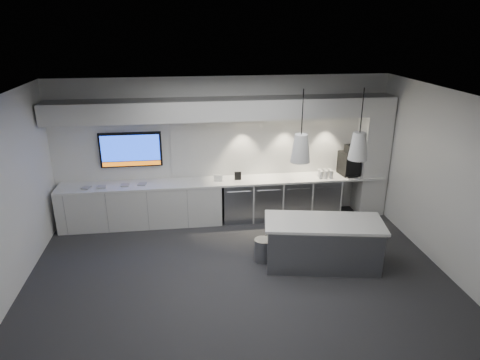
{
  "coord_description": "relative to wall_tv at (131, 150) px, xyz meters",
  "views": [
    {
      "loc": [
        -0.78,
        -6.16,
        4.03
      ],
      "look_at": [
        0.18,
        1.1,
        1.3
      ],
      "focal_mm": 32.0,
      "sensor_mm": 36.0,
      "label": 1
    }
  ],
  "objects": [
    {
      "name": "tray_c",
      "position": [
        -0.13,
        -0.32,
        -0.65
      ],
      "size": [
        0.16,
        0.16,
        0.02
      ],
      "primitive_type": "cube",
      "rotation": [
        0.0,
        0.0,
        0.02
      ],
      "color": "#9D9D9D",
      "rests_on": "back_counter"
    },
    {
      "name": "tray_b",
      "position": [
        -0.58,
        -0.37,
        -0.65
      ],
      "size": [
        0.17,
        0.17,
        0.02
      ],
      "primitive_type": "cube",
      "rotation": [
        0.0,
        0.0,
        0.1
      ],
      "color": "#9D9D9D",
      "rests_on": "back_counter"
    },
    {
      "name": "soffit",
      "position": [
        1.9,
        -0.25,
        0.84
      ],
      "size": [
        6.9,
        0.6,
        0.4
      ],
      "primitive_type": "cube",
      "color": "silver",
      "rests_on": "wall_back"
    },
    {
      "name": "sign_white",
      "position": [
        1.75,
        -0.32,
        -0.59
      ],
      "size": [
        0.18,
        0.07,
        0.14
      ],
      "primitive_type": "cube",
      "rotation": [
        0.0,
        0.0,
        -0.32
      ],
      "color": "white",
      "rests_on": "back_counter"
    },
    {
      "name": "coffee_machine",
      "position": [
        4.59,
        -0.25,
        -0.39
      ],
      "size": [
        0.42,
        0.57,
        0.66
      ],
      "rotation": [
        0.0,
        0.0,
        0.15
      ],
      "color": "black",
      "rests_on": "back_counter"
    },
    {
      "name": "wall_tv",
      "position": [
        0.0,
        0.0,
        0.0
      ],
      "size": [
        1.25,
        0.07,
        0.72
      ],
      "color": "black",
      "rests_on": "wall_back"
    },
    {
      "name": "fridge_unit_b",
      "position": [
        2.78,
        -0.27,
        -1.13
      ],
      "size": [
        0.6,
        0.61,
        0.85
      ],
      "primitive_type": "cube",
      "color": "gray",
      "rests_on": "floor"
    },
    {
      "name": "wall_right",
      "position": [
        5.4,
        -2.45,
        -0.06
      ],
      "size": [
        0.0,
        7.0,
        7.0
      ],
      "primitive_type": "plane",
      "rotation": [
        1.57,
        0.0,
        -1.57
      ],
      "color": "white",
      "rests_on": "floor"
    },
    {
      "name": "bin",
      "position": [
        2.39,
        -2.03,
        -1.35
      ],
      "size": [
        0.33,
        0.33,
        0.41
      ],
      "primitive_type": "cylinder",
      "rotation": [
        0.0,
        0.0,
        0.13
      ],
      "color": "gray",
      "rests_on": "floor"
    },
    {
      "name": "fridge_unit_a",
      "position": [
        2.15,
        -0.27,
        -1.13
      ],
      "size": [
        0.6,
        0.61,
        0.85
      ],
      "primitive_type": "cube",
      "color": "gray",
      "rests_on": "floor"
    },
    {
      "name": "cup_cluster",
      "position": [
        4.04,
        -0.36,
        -0.58
      ],
      "size": [
        0.3,
        0.19,
        0.16
      ],
      "primitive_type": null,
      "color": "white",
      "rests_on": "back_counter"
    },
    {
      "name": "tray_d",
      "position": [
        0.2,
        -0.3,
        -0.65
      ],
      "size": [
        0.19,
        0.19,
        0.02
      ],
      "primitive_type": "cube",
      "rotation": [
        0.0,
        0.0,
        -0.2
      ],
      "color": "#9D9D9D",
      "rests_on": "back_counter"
    },
    {
      "name": "backsplash",
      "position": [
        3.1,
        0.03,
        -0.01
      ],
      "size": [
        4.6,
        0.03,
        1.3
      ],
      "primitive_type": "cube",
      "color": "silver",
      "rests_on": "wall_back"
    },
    {
      "name": "pendant_left",
      "position": [
        2.91,
        -2.33,
        0.59
      ],
      "size": [
        0.31,
        0.31,
        1.15
      ],
      "color": "silver",
      "rests_on": "ceiling"
    },
    {
      "name": "wall_left",
      "position": [
        -1.6,
        -2.45,
        -0.06
      ],
      "size": [
        0.0,
        7.0,
        7.0
      ],
      "primitive_type": "plane",
      "rotation": [
        1.57,
        0.0,
        1.57
      ],
      "color": "white",
      "rests_on": "floor"
    },
    {
      "name": "tray_a",
      "position": [
        -0.88,
        -0.37,
        -0.65
      ],
      "size": [
        0.2,
        0.2,
        0.02
      ],
      "primitive_type": "cube",
      "rotation": [
        0.0,
        0.0,
        -0.34
      ],
      "color": "#9D9D9D",
      "rests_on": "back_counter"
    },
    {
      "name": "island",
      "position": [
        3.38,
        -2.33,
        -1.13
      ],
      "size": [
        2.12,
        1.2,
        0.85
      ],
      "rotation": [
        0.0,
        0.0,
        -0.18
      ],
      "color": "gray",
      "rests_on": "floor"
    },
    {
      "name": "fridge_unit_d",
      "position": [
        4.04,
        -0.27,
        -1.13
      ],
      "size": [
        0.6,
        0.61,
        0.85
      ],
      "primitive_type": "cube",
      "color": "gray",
      "rests_on": "floor"
    },
    {
      "name": "wall_back",
      "position": [
        1.9,
        0.05,
        -0.06
      ],
      "size": [
        7.0,
        0.0,
        7.0
      ],
      "primitive_type": "plane",
      "rotation": [
        1.57,
        0.0,
        0.0
      ],
      "color": "white",
      "rests_on": "floor"
    },
    {
      "name": "back_counter",
      "position": [
        1.9,
        -0.27,
        -0.68
      ],
      "size": [
        6.8,
        0.65,
        0.04
      ],
      "primitive_type": "cube",
      "color": "white",
      "rests_on": "left_base_cabinets"
    },
    {
      "name": "wall_front",
      "position": [
        1.9,
        -4.95,
        -0.06
      ],
      "size": [
        7.0,
        0.0,
        7.0
      ],
      "primitive_type": "plane",
      "rotation": [
        -1.57,
        0.0,
        0.0
      ],
      "color": "white",
      "rests_on": "floor"
    },
    {
      "name": "pendant_right",
      "position": [
        3.86,
        -2.33,
        0.59
      ],
      "size": [
        0.31,
        0.31,
        1.15
      ],
      "color": "silver",
      "rests_on": "ceiling"
    },
    {
      "name": "left_base_cabinets",
      "position": [
        0.15,
        -0.27,
        -1.13
      ],
      "size": [
        3.3,
        0.63,
        0.86
      ],
      "primitive_type": "cube",
      "color": "silver",
      "rests_on": "floor"
    },
    {
      "name": "ceiling",
      "position": [
        1.9,
        -2.45,
        1.44
      ],
      "size": [
        7.0,
        7.0,
        0.0
      ],
      "primitive_type": "plane",
      "rotation": [
        3.14,
        0.0,
        0.0
      ],
      "color": "black",
      "rests_on": "wall_back"
    },
    {
      "name": "floor",
      "position": [
        1.9,
        -2.45,
        -1.56
      ],
      "size": [
        7.0,
        7.0,
        0.0
      ],
      "primitive_type": "plane",
      "color": "#2B2B2E",
      "rests_on": "ground"
    },
    {
      "name": "fridge_unit_c",
      "position": [
        3.41,
        -0.27,
        -1.13
      ],
      "size": [
        0.6,
        0.61,
        0.85
      ],
      "primitive_type": "cube",
      "color": "gray",
      "rests_on": "floor"
    },
    {
      "name": "column",
      "position": [
        5.1,
        -0.25,
        -0.26
      ],
      "size": [
        0.55,
        0.55,
        2.6
      ],
      "primitive_type": "cube",
      "color": "silver",
      "rests_on": "floor"
    },
    {
      "name": "sign_black",
      "position": [
        2.17,
        -0.29,
        -0.57
      ],
      "size": [
        0.14,
        0.03,
        0.18
      ],
      "primitive_type": "cube",
      "rotation": [
        0.0,
        0.0,
        -0.06
      ],
      "color": "black",
      "rests_on": "back_counter"
    }
  ]
}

